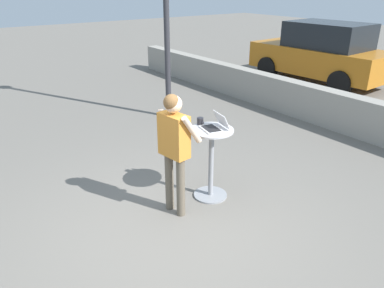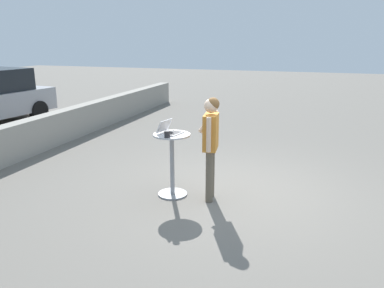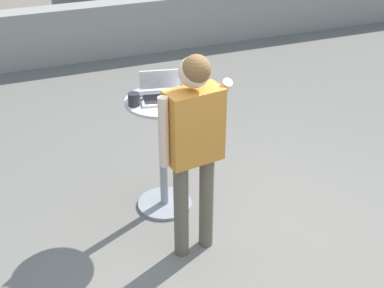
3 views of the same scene
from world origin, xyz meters
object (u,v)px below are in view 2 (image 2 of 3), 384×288
object	(u,v)px
coffee_mug	(167,134)
standing_person	(211,137)
cafe_table	(172,160)
laptop	(170,131)

from	to	relation	value
coffee_mug	standing_person	bearing A→B (deg)	-66.95
coffee_mug	standing_person	world-z (taller)	standing_person
cafe_table	standing_person	world-z (taller)	standing_person
cafe_table	coffee_mug	world-z (taller)	coffee_mug
cafe_table	laptop	distance (m)	0.48
laptop	standing_person	size ratio (longest dim) A/B	0.24
laptop	cafe_table	bearing A→B (deg)	-107.06
laptop	standing_person	bearing A→B (deg)	-88.50
coffee_mug	standing_person	xyz separation A→B (m)	(0.26, -0.60, -0.05)
laptop	coffee_mug	bearing A→B (deg)	-166.40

